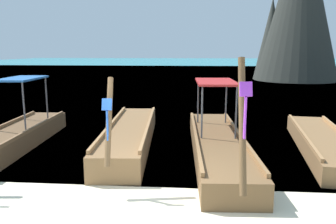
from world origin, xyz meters
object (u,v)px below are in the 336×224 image
object	(u,v)px
longtail_boat_violet_ribbon	(217,144)
karst_rock	(298,1)
longtail_boat_red_ribbon	(15,137)
longtail_boat_turquoise_ribbon	(322,143)
longtail_boat_blue_ribbon	(130,136)

from	to	relation	value
longtail_boat_violet_ribbon	karst_rock	size ratio (longest dim) A/B	0.48
longtail_boat_red_ribbon	longtail_boat_violet_ribbon	world-z (taller)	longtail_boat_violet_ribbon
longtail_boat_violet_ribbon	longtail_boat_turquoise_ribbon	xyz separation A→B (m)	(3.13, 0.68, -0.09)
longtail_boat_red_ribbon	karst_rock	size ratio (longest dim) A/B	0.41
longtail_boat_blue_ribbon	longtail_boat_red_ribbon	bearing A→B (deg)	-171.73
longtail_boat_blue_ribbon	longtail_boat_violet_ribbon	world-z (taller)	longtail_boat_violet_ribbon
longtail_boat_red_ribbon	longtail_boat_turquoise_ribbon	distance (m)	9.33
longtail_boat_blue_ribbon	karst_rock	xyz separation A→B (m)	(11.70, 24.97, 7.29)
longtail_boat_blue_ribbon	karst_rock	world-z (taller)	karst_rock
longtail_boat_blue_ribbon	longtail_boat_violet_ribbon	size ratio (longest dim) A/B	0.95
longtail_boat_blue_ribbon	longtail_boat_turquoise_ribbon	size ratio (longest dim) A/B	1.12
longtail_boat_turquoise_ribbon	longtail_boat_violet_ribbon	bearing A→B (deg)	-167.81
longtail_boat_turquoise_ribbon	karst_rock	xyz separation A→B (m)	(5.88, 25.11, 7.36)
karst_rock	longtail_boat_red_ribbon	bearing A→B (deg)	-120.82
longtail_boat_blue_ribbon	longtail_boat_violet_ribbon	distance (m)	2.81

